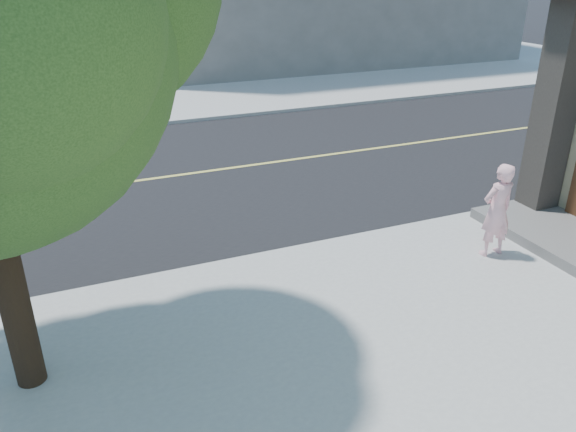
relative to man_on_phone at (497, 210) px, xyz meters
name	(u,v)px	position (x,y,z in m)	size (l,w,h in m)	color
sidewalk_ne	(283,51)	(5.77, 23.02, -0.85)	(29.00, 25.00, 0.12)	#ABABA8
man_on_phone	(497,210)	(0.00, 0.00, 0.00)	(0.58, 0.38, 1.58)	#FEB8C4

